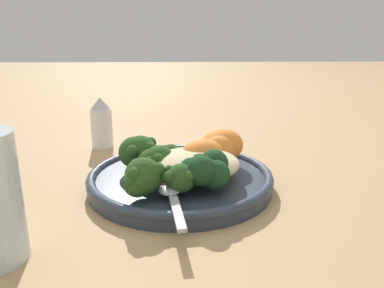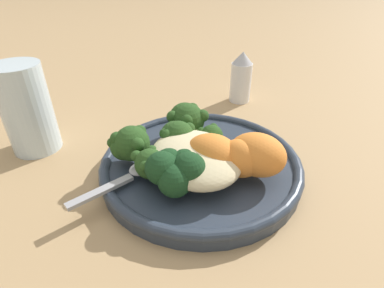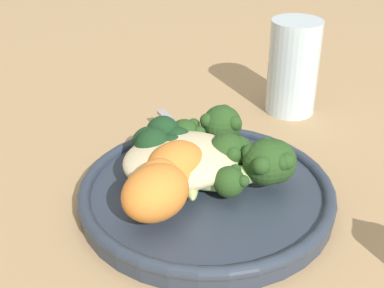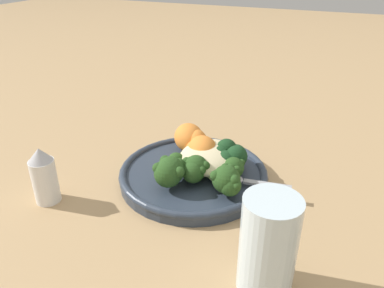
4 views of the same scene
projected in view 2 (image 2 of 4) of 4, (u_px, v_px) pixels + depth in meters
ground_plane at (205, 163)px, 0.38m from camera, size 4.00×4.00×0.00m
plate at (201, 164)px, 0.35m from camera, size 0.23×0.23×0.02m
quinoa_mound at (195, 158)px, 0.32m from camera, size 0.11×0.09×0.03m
broccoli_stalk_0 at (210, 140)px, 0.36m from camera, size 0.07×0.06×0.03m
broccoli_stalk_1 at (192, 124)px, 0.38m from camera, size 0.10×0.05×0.04m
broccoli_stalk_2 at (189, 127)px, 0.37m from camera, size 0.13×0.05×0.04m
broccoli_stalk_3 at (185, 141)px, 0.35m from camera, size 0.08×0.05×0.04m
broccoli_stalk_4 at (179, 138)px, 0.35m from camera, size 0.08×0.04×0.03m
broccoli_stalk_5 at (141, 146)px, 0.34m from camera, size 0.09×0.10×0.04m
broccoli_stalk_6 at (144, 150)px, 0.34m from camera, size 0.09×0.10×0.03m
broccoli_stalk_7 at (170, 162)px, 0.32m from camera, size 0.05×0.12×0.03m
sweet_potato_chunk_0 at (223, 156)px, 0.32m from camera, size 0.06×0.06×0.03m
sweet_potato_chunk_1 at (240, 159)px, 0.31m from camera, size 0.06×0.05×0.04m
sweet_potato_chunk_2 at (212, 154)px, 0.32m from camera, size 0.07×0.07×0.04m
sweet_potato_chunk_3 at (257, 155)px, 0.31m from camera, size 0.08×0.07×0.05m
kale_tuft at (176, 169)px, 0.30m from camera, size 0.06×0.06×0.04m
spoon at (135, 173)px, 0.32m from camera, size 0.03×0.11×0.01m
water_glass at (27, 109)px, 0.38m from camera, size 0.06×0.06×0.11m
salt_shaker at (241, 78)px, 0.51m from camera, size 0.04×0.04×0.09m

